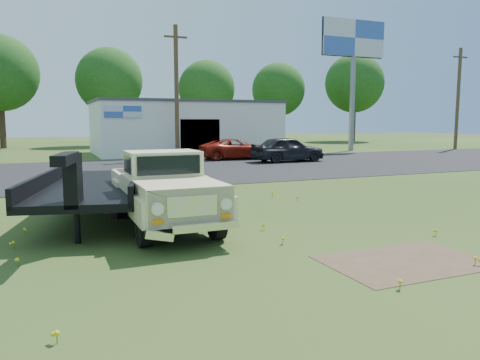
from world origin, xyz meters
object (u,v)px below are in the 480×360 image
Objects in this scene: flatbed_trailer at (95,181)px; red_pickup at (236,149)px; billboard at (353,50)px; dark_sedan at (288,149)px; vintage_pickup_truck at (163,189)px.

red_pickup is (10.82, 16.13, -0.32)m from flatbed_trailer.
billboard is 2.36× the size of dark_sedan.
billboard is at bearing 45.86° from vintage_pickup_truck.
red_pickup is at bearing 69.72° from flatbed_trailer.
flatbed_trailer is (-23.38, -20.56, -7.53)m from billboard.
flatbed_trailer is at bearing 149.07° from red_pickup.
billboard reaches higher than red_pickup.
red_pickup is (-12.56, -4.44, -7.85)m from billboard.
dark_sedan is (2.23, -3.10, 0.11)m from red_pickup.
vintage_pickup_truck is 18.98m from dark_sedan.
billboard is 2.24× the size of red_pickup.
vintage_pickup_truck is 2.41m from flatbed_trailer.
vintage_pickup_truck is 0.71× the size of flatbed_trailer.
red_pickup is at bearing 62.66° from vintage_pickup_truck.
billboard is 14.95m from dark_sedan.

